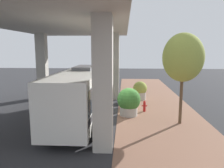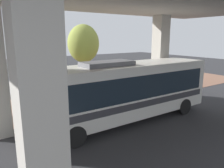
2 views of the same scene
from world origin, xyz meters
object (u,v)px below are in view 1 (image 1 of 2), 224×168
at_px(planter_back, 140,90).
at_px(street_tree_near, 183,58).
at_px(planter_front, 129,102).
at_px(fire_hydrant, 144,106).
at_px(planter_middle, 128,99).
at_px(bus, 82,91).

distance_m(planter_back, street_tree_near, 7.82).
relative_size(planter_front, planter_back, 1.15).
height_order(planter_front, planter_back, planter_front).
relative_size(fire_hydrant, planter_middle, 0.57).
xyz_separation_m(planter_front, planter_back, (-1.16, -5.19, -0.14)).
height_order(planter_middle, planter_back, planter_back).
bearing_deg(planter_back, street_tree_near, 107.45).
bearing_deg(bus, street_tree_near, 172.36).
height_order(fire_hydrant, planter_back, planter_back).
bearing_deg(planter_back, planter_front, 77.43).
height_order(planter_middle, street_tree_near, street_tree_near).
bearing_deg(planter_front, fire_hydrant, -138.67).
bearing_deg(street_tree_near, planter_middle, -48.77).
bearing_deg(planter_front, street_tree_near, 154.66).
relative_size(planter_middle, street_tree_near, 0.26).
relative_size(planter_back, street_tree_near, 0.30).
relative_size(planter_middle, planter_back, 0.87).
bearing_deg(street_tree_near, bus, -7.64).
bearing_deg(planter_back, fire_hydrant, 90.92).
distance_m(fire_hydrant, planter_back, 4.14).
bearing_deg(planter_back, bus, 53.16).
xyz_separation_m(bus, planter_middle, (-3.25, -2.86, -1.20)).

